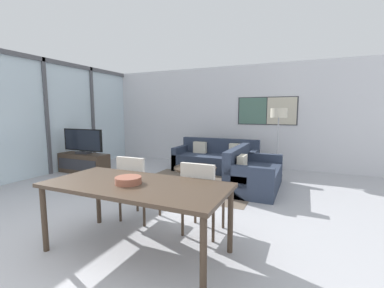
{
  "coord_description": "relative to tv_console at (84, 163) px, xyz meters",
  "views": [
    {
      "loc": [
        2.18,
        -1.33,
        1.52
      ],
      "look_at": [
        0.32,
        2.86,
        0.95
      ],
      "focal_mm": 24.0,
      "sensor_mm": 36.0,
      "label": 1
    }
  ],
  "objects": [
    {
      "name": "floor_lamp",
      "position": [
        4.47,
        1.68,
        1.15
      ],
      "size": [
        0.38,
        0.38,
        1.61
      ],
      "color": "#2D2D33",
      "rests_on": "ground_plane"
    },
    {
      "name": "television",
      "position": [
        0.0,
        0.0,
        0.55
      ],
      "size": [
        1.22,
        0.2,
        0.62
      ],
      "color": "#2D2D33",
      "rests_on": "tv_console"
    },
    {
      "name": "tv_console",
      "position": [
        0.0,
        0.0,
        0.0
      ],
      "size": [
        1.32,
        0.46,
        0.49
      ],
      "color": "#423326",
      "rests_on": "ground_plane"
    },
    {
      "name": "ground_plane",
      "position": [
        2.89,
        -3.36,
        -0.24
      ],
      "size": [
        24.0,
        24.0,
        0.0
      ],
      "primitive_type": "plane",
      "color": "#B2B2B7"
    },
    {
      "name": "fruit_bowl",
      "position": [
        3.38,
        -2.55,
        0.57
      ],
      "size": [
        0.28,
        0.28,
        0.07
      ],
      "color": "#995642",
      "rests_on": "dining_table"
    },
    {
      "name": "dining_chair_left",
      "position": [
        2.95,
        -1.84,
        0.26
      ],
      "size": [
        0.46,
        0.46,
        0.92
      ],
      "color": "beige",
      "rests_on": "ground_plane"
    },
    {
      "name": "dining_chair_centre",
      "position": [
        3.93,
        -1.86,
        0.26
      ],
      "size": [
        0.46,
        0.46,
        0.92
      ],
      "color": "beige",
      "rests_on": "ground_plane"
    },
    {
      "name": "dining_table",
      "position": [
        3.44,
        -2.51,
        0.46
      ],
      "size": [
        1.98,
        0.92,
        0.77
      ],
      "color": "#423326",
      "rests_on": "ground_plane"
    },
    {
      "name": "area_rug",
      "position": [
        2.97,
        0.18,
        -0.24
      ],
      "size": [
        2.54,
        2.06,
        0.01
      ],
      "color": "#706051",
      "rests_on": "ground_plane"
    },
    {
      "name": "window_wall_left",
      "position": [
        -0.7,
        -0.43,
        1.29
      ],
      "size": [
        0.07,
        5.87,
        2.8
      ],
      "color": "silver",
      "rests_on": "ground_plane"
    },
    {
      "name": "coffee_table",
      "position": [
        2.97,
        0.18,
        0.03
      ],
      "size": [
        0.9,
        0.9,
        0.37
      ],
      "color": "#423326",
      "rests_on": "ground_plane"
    },
    {
      "name": "sofa_main",
      "position": [
        2.97,
        1.58,
        0.03
      ],
      "size": [
        2.1,
        0.89,
        0.82
      ],
      "color": "#2D384C",
      "rests_on": "ground_plane"
    },
    {
      "name": "wall_back",
      "position": [
        2.92,
        2.5,
        1.16
      ],
      "size": [
        8.18,
        0.09,
        2.8
      ],
      "color": "silver",
      "rests_on": "ground_plane"
    },
    {
      "name": "sofa_side",
      "position": [
        4.11,
        0.36,
        0.03
      ],
      "size": [
        0.89,
        1.61,
        0.82
      ],
      "rotation": [
        0.0,
        0.0,
        1.57
      ],
      "color": "#2D384C",
      "rests_on": "ground_plane"
    }
  ]
}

